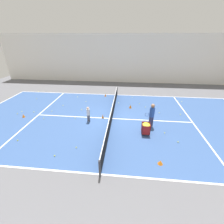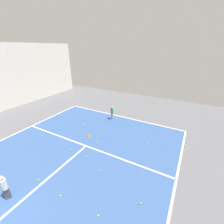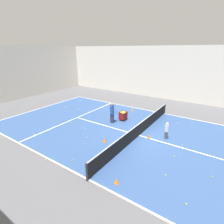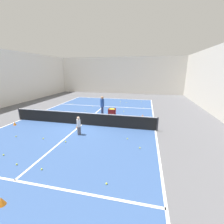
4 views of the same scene
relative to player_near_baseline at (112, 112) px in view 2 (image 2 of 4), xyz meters
The scene contains 22 objects.
line_baseline_near 1.16m from the player_near_baseline, 117.42° to the right, with size 10.90×0.10×0.00m, color white.
line_service_near 4.31m from the player_near_baseline, 95.76° to the left, with size 10.90×0.10×0.00m, color white.
player_near_baseline is the anchor object (origin of this frame).
child_midcourt 8.68m from the player_near_baseline, 88.83° to the left, with size 0.34×0.34×1.22m.
training_cone_0 3.32m from the player_near_baseline, 88.56° to the left, with size 0.23×0.23×0.28m, color orange.
tennis_ball_1 5.04m from the player_near_baseline, ahead, with size 0.07×0.07×0.07m, color yellow.
tennis_ball_3 3.06m from the player_near_baseline, 16.37° to the right, with size 0.07×0.07×0.07m, color yellow.
tennis_ball_7 3.76m from the player_near_baseline, 102.94° to the left, with size 0.07×0.07×0.07m, color yellow.
tennis_ball_9 7.79m from the player_near_baseline, 102.44° to the left, with size 0.07×0.07×0.07m, color yellow.
tennis_ball_10 4.04m from the player_near_baseline, 164.21° to the right, with size 0.07×0.07×0.07m, color yellow.
tennis_ball_12 7.88m from the player_near_baseline, 127.33° to the left, with size 0.07×0.07×0.07m, color yellow.
tennis_ball_13 6.11m from the player_near_baseline, 169.75° to the left, with size 0.07×0.07×0.07m, color yellow.
tennis_ball_15 5.71m from the player_near_baseline, 57.95° to the left, with size 0.07×0.07×0.07m, color yellow.
tennis_ball_16 2.51m from the player_near_baseline, 98.81° to the left, with size 0.07×0.07×0.07m, color yellow.
tennis_ball_19 6.09m from the player_near_baseline, 113.17° to the left, with size 0.07×0.07×0.07m, color yellow.
tennis_ball_23 7.52m from the player_near_baseline, 91.07° to the left, with size 0.07×0.07×0.07m, color yellow.
tennis_ball_24 5.23m from the player_near_baseline, 102.58° to the left, with size 0.07×0.07×0.07m, color yellow.
tennis_ball_27 2.72m from the player_near_baseline, 107.54° to the left, with size 0.07×0.07×0.07m, color yellow.
tennis_ball_30 4.44m from the player_near_baseline, 151.53° to the left, with size 0.07×0.07×0.07m, color yellow.
tennis_ball_33 8.30m from the player_near_baseline, 115.37° to the left, with size 0.07×0.07×0.07m, color yellow.
tennis_ball_34 5.06m from the player_near_baseline, 88.15° to the left, with size 0.07×0.07×0.07m, color yellow.
tennis_ball_37 2.61m from the player_near_baseline, 54.43° to the left, with size 0.07×0.07×0.07m, color yellow.
Camera 2 is at (-5.30, -0.05, 5.85)m, focal length 24.00 mm.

